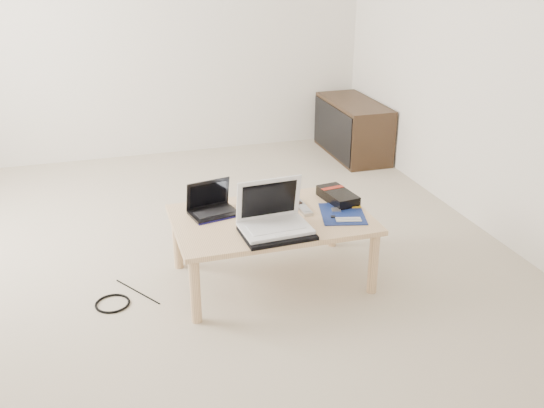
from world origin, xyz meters
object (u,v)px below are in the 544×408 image
object	(u,v)px
media_cabinet	(352,128)
white_laptop	(273,218)
netbook	(212,207)
coffee_table	(272,225)
gpu_box	(338,196)

from	to	relation	value
media_cabinet	white_laptop	distance (m)	2.54
media_cabinet	netbook	size ratio (longest dim) A/B	3.07
coffee_table	media_cabinet	bearing A→B (deg)	55.13
coffee_table	gpu_box	world-z (taller)	gpu_box
netbook	coffee_table	bearing A→B (deg)	-25.70
media_cabinet	gpu_box	xyz separation A→B (m)	(-0.91, -1.84, 0.18)
gpu_box	coffee_table	bearing A→B (deg)	-166.30
coffee_table	gpu_box	distance (m)	0.46
media_cabinet	white_laptop	bearing A→B (deg)	-123.51
media_cabinet	white_laptop	xyz separation A→B (m)	(-1.40, -2.11, 0.22)
white_laptop	gpu_box	world-z (taller)	white_laptop
netbook	white_laptop	xyz separation A→B (m)	(0.27, -0.31, 0.03)
media_cabinet	gpu_box	distance (m)	2.06
coffee_table	media_cabinet	xyz separation A→B (m)	(1.36, 1.95, -0.10)
coffee_table	white_laptop	bearing A→B (deg)	-103.94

